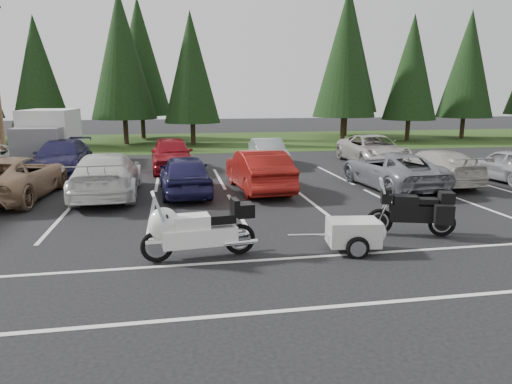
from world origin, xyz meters
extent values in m
plane|color=black|center=(0.00, 0.00, 0.00)|extent=(120.00, 120.00, 0.00)
cube|color=#1C3310|center=(0.00, 24.00, 0.01)|extent=(80.00, 16.00, 0.01)
cube|color=slate|center=(4.00, 55.00, 0.00)|extent=(70.00, 50.00, 0.02)
cube|color=silver|center=(0.00, 2.00, 0.00)|extent=(32.00, 16.00, 0.01)
cylinder|color=#332316|center=(-10.50, 21.40, 1.06)|extent=(0.36, 0.36, 2.11)
cone|color=black|center=(-10.50, 21.40, 5.28)|extent=(3.87, 3.87, 7.48)
cylinder|color=#332316|center=(-5.00, 22.90, 1.31)|extent=(0.36, 0.36, 2.62)
cone|color=black|center=(-5.00, 22.90, 6.54)|extent=(4.80, 4.80, 9.27)
cylinder|color=#332316|center=(0.00, 21.60, 1.13)|extent=(0.36, 0.36, 2.26)
cone|color=black|center=(0.00, 21.60, 5.64)|extent=(4.14, 4.14, 7.99)
cylinder|color=#332316|center=(12.00, 22.10, 1.34)|extent=(0.36, 0.36, 2.69)
cone|color=black|center=(12.00, 22.10, 6.72)|extent=(4.93, 4.93, 9.52)
cylinder|color=#332316|center=(17.50, 21.80, 1.16)|extent=(0.36, 0.36, 2.33)
cone|color=black|center=(17.50, 21.80, 5.82)|extent=(4.27, 4.27, 8.24)
cylinder|color=#332316|center=(23.00, 22.60, 1.24)|extent=(0.36, 0.36, 2.47)
cone|color=black|center=(23.00, 22.60, 6.18)|extent=(4.53, 4.53, 8.76)
cylinder|color=#332316|center=(-4.00, 27.50, 1.36)|extent=(0.36, 0.36, 2.71)
cone|color=black|center=(-4.00, 27.50, 6.78)|extent=(4.97, 4.97, 9.61)
cylinder|color=#332316|center=(14.00, 26.80, 1.50)|extent=(0.36, 0.36, 3.00)
cone|color=black|center=(14.00, 26.80, 7.50)|extent=(5.50, 5.50, 10.62)
imported|color=#997859|center=(-7.17, 4.26, 0.77)|extent=(3.01, 5.74, 1.54)
imported|color=silver|center=(-3.89, 4.07, 0.81)|extent=(2.37, 5.62, 1.62)
imported|color=#1E1C47|center=(-1.07, 3.93, 0.76)|extent=(2.03, 4.55, 1.52)
imported|color=maroon|center=(1.75, 4.12, 0.80)|extent=(2.05, 4.99, 1.61)
imported|color=slate|center=(7.10, 3.70, 0.72)|extent=(2.73, 5.35, 1.45)
imported|color=#B0AEA2|center=(9.28, 4.23, 0.72)|extent=(2.22, 5.03, 1.44)
imported|color=#9E9EA2|center=(12.66, 4.03, 0.72)|extent=(2.10, 4.37, 1.44)
imported|color=#1E1B45|center=(-6.68, 9.57, 0.79)|extent=(2.23, 5.43, 1.57)
imported|color=maroon|center=(-1.56, 9.56, 0.83)|extent=(2.20, 4.96, 1.66)
imported|color=gray|center=(3.42, 10.27, 0.71)|extent=(1.55, 4.30, 1.41)
imported|color=#ADA69E|center=(9.16, 9.97, 0.78)|extent=(2.74, 5.66, 1.55)
camera|label=1|loc=(-1.43, -13.07, 3.66)|focal=32.00mm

